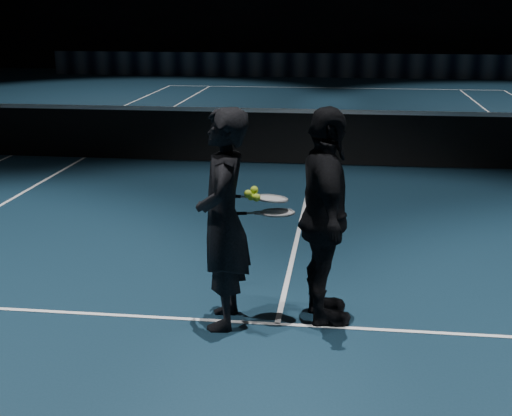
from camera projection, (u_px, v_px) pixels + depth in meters
The scene contains 10 objects.
floor at pixel (314, 165), 12.18m from camera, with size 36.00×36.00×0.00m, color #0D2331.
court_lines at pixel (314, 164), 12.18m from camera, with size 10.98×23.78×0.01m, color white, non-canonical shape.
net_mesh at pixel (315, 139), 12.06m from camera, with size 12.80×0.02×0.86m, color black.
net_tape at pixel (315, 111), 11.93m from camera, with size 12.80×0.03×0.07m, color white.
sponsor_backdrop at pixel (335, 65), 26.85m from camera, with size 22.00×0.15×0.90m, color black.
player_a at pixel (223, 220), 5.86m from camera, with size 0.67×0.44×1.85m, color black.
player_b at pixel (325, 217), 5.93m from camera, with size 1.08×0.45×1.85m, color black.
racket_lower at pixel (277, 213), 5.88m from camera, with size 0.68×0.22×0.03m, color black, non-canonical shape.
racket_upper at pixel (271, 199), 5.89m from camera, with size 0.68×0.22×0.03m, color black, non-canonical shape.
tennis_balls at pixel (254, 195), 5.83m from camera, with size 0.12×0.10×0.12m, color #ABC128, non-canonical shape.
Camera 1 is at (0.53, -11.95, 2.62)m, focal length 50.00 mm.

